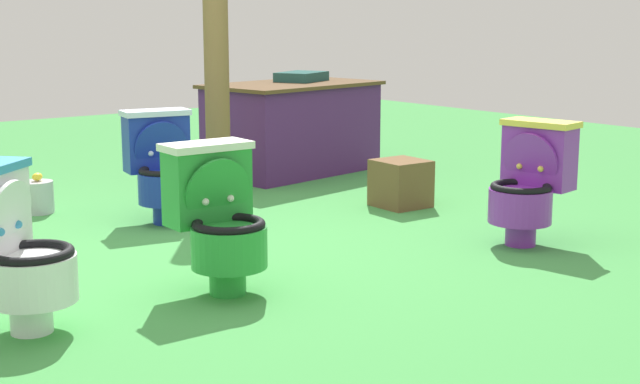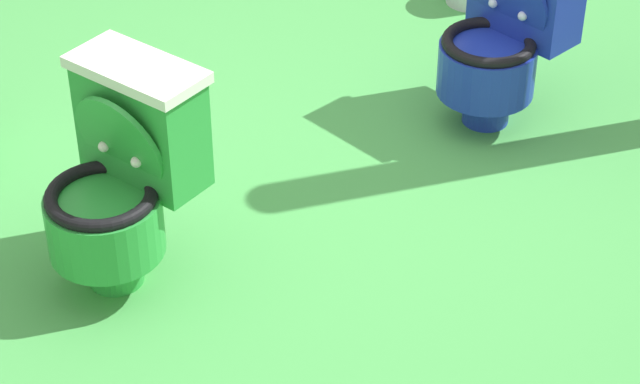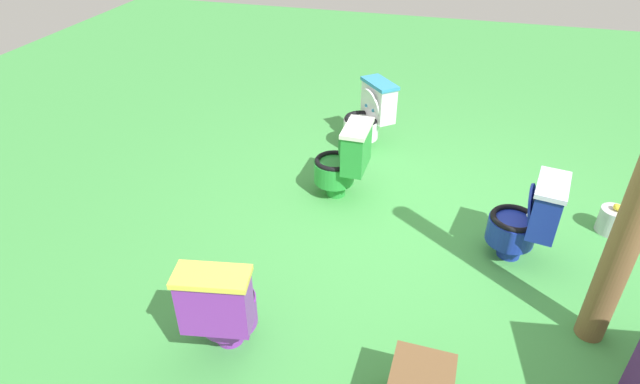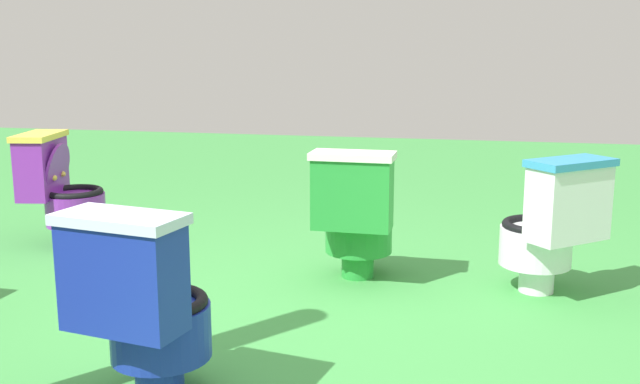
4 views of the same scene
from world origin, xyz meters
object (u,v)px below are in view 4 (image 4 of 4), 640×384
Objects in this scene: toilet_white at (550,225)px; toilet_green at (356,214)px; toilet_purple at (60,189)px; toilet_blue at (144,305)px.

toilet_white and toilet_green have the same top height.
toilet_purple is 1.00× the size of toilet_white.
toilet_blue is 2.13m from toilet_white.
toilet_green is at bearing 71.10° from toilet_purple.
toilet_purple is at bearing 132.47° from toilet_white.
toilet_purple and toilet_white have the same top height.
toilet_white is 1.01m from toilet_green.
toilet_white is at bearing 73.49° from toilet_purple.
toilet_purple and toilet_blue have the same top height.
toilet_blue is at bearing 28.05° from toilet_purple.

